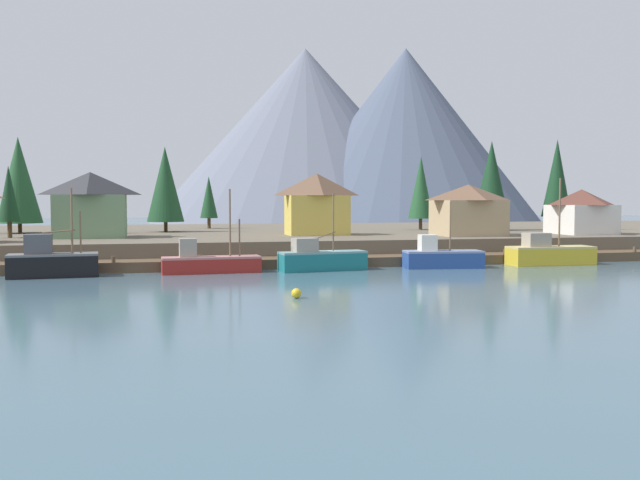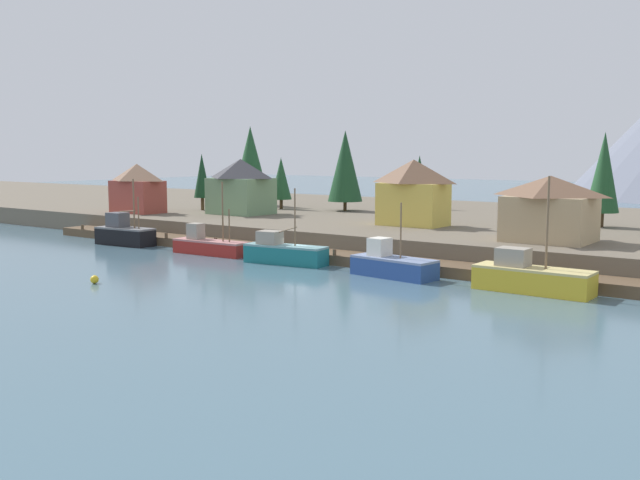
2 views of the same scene
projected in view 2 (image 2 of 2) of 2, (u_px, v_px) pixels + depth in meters
The scene contains 19 objects.
ground_plane at pixel (400, 246), 87.77m from camera, with size 400.00×400.00×1.00m, color #476675.
dock at pixel (313, 255), 73.23m from camera, with size 80.00×4.00×1.60m.
shoreline_bank at pixel (445, 224), 97.17m from camera, with size 400.00×56.00×2.50m, color #665B4C.
fishing_boat_black at pixel (124, 234), 84.86m from camera, with size 7.74×3.25×7.87m.
fishing_boat_red at pixel (209, 246), 77.03m from camera, with size 9.19×2.69×7.86m.
fishing_boat_teal at pixel (284, 252), 70.47m from camera, with size 8.71×3.39×7.48m.
fishing_boat_blue at pixel (392, 265), 63.04m from camera, with size 8.05×3.77×6.61m.
fishing_boat_yellow at pixel (531, 277), 56.08m from camera, with size 9.14×3.01×9.13m.
house_tan at pixel (550, 208), 67.71m from camera, with size 8.11×6.74×6.24m.
house_green at pixel (241, 186), 98.24m from camera, with size 8.18×6.46×7.55m.
house_red at pixel (137, 188), 100.37m from camera, with size 7.83×4.42×6.85m.
house_yellow at pixel (413, 192), 82.53m from camera, with size 7.79×4.94×7.62m.
conifer_near_left at pixel (345, 166), 103.24m from camera, with size 5.01×5.01×11.61m.
conifer_near_right at pixel (281, 179), 107.13m from camera, with size 3.16×3.16×7.69m.
conifer_mid_right at pixel (202, 176), 104.58m from camera, with size 2.43×2.43×8.27m.
conifer_back_left at pixel (251, 162), 114.53m from camera, with size 5.78×5.78×12.59m.
conifer_back_right at pixel (419, 177), 107.71m from camera, with size 2.70×2.70×8.01m.
conifer_far_left at pixel (604, 172), 80.37m from camera, with size 3.64×3.64×10.73m.
channel_buoy at pixel (95, 279), 59.86m from camera, with size 0.70×0.70×0.70m, color gold.
Camera 2 is at (43.48, -56.04, 10.88)m, focal length 40.21 mm.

